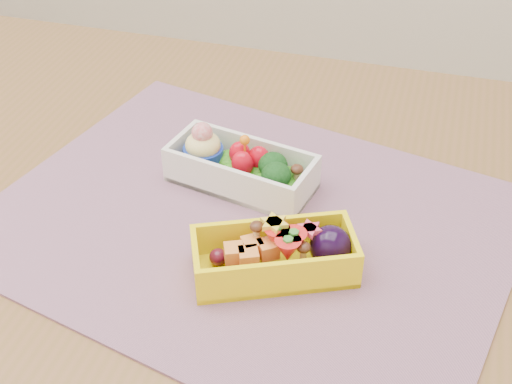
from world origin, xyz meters
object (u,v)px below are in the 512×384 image
(bento_yellow, at_px, (278,254))
(bento_white, at_px, (241,168))
(placemat, at_px, (248,222))
(table, at_px, (215,278))

(bento_yellow, bearing_deg, bento_white, 96.81)
(placemat, xyz_separation_m, bento_white, (-0.03, 0.06, 0.02))
(placemat, xyz_separation_m, bento_yellow, (0.05, -0.07, 0.02))
(table, relative_size, bento_yellow, 7.06)
(bento_white, bearing_deg, placemat, -54.88)
(table, height_order, placemat, placemat)
(bento_white, height_order, bento_yellow, bento_white)
(table, distance_m, bento_white, 0.14)
(table, distance_m, bento_yellow, 0.17)
(placemat, bearing_deg, bento_yellow, -52.46)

